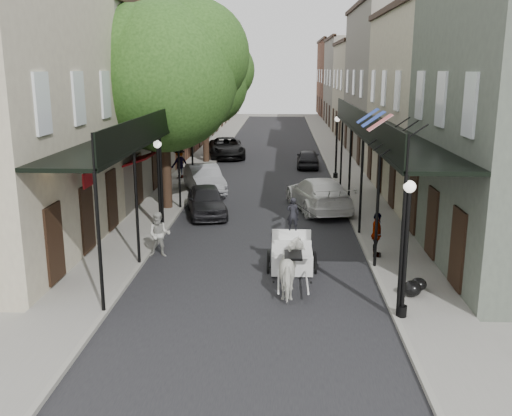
# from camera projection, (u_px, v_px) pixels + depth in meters

# --- Properties ---
(ground) EXTENTS (140.00, 140.00, 0.00)m
(ground) POSITION_uv_depth(u_px,v_px,m) (253.00, 290.00, 17.44)
(ground) COLOR gray
(ground) RESTS_ON ground
(road) EXTENTS (8.00, 90.00, 0.01)m
(road) POSITION_uv_depth(u_px,v_px,m) (269.00, 173.00, 36.85)
(road) COLOR black
(road) RESTS_ON ground
(sidewalk_left) EXTENTS (2.20, 90.00, 0.12)m
(sidewalk_left) POSITION_uv_depth(u_px,v_px,m) (192.00, 172.00, 37.06)
(sidewalk_left) COLOR gray
(sidewalk_left) RESTS_ON ground
(sidewalk_right) EXTENTS (2.20, 90.00, 0.12)m
(sidewalk_right) POSITION_uv_depth(u_px,v_px,m) (347.00, 173.00, 36.61)
(sidewalk_right) COLOR gray
(sidewalk_right) RESTS_ON ground
(building_row_left) EXTENTS (5.00, 80.00, 10.50)m
(building_row_left) POSITION_uv_depth(u_px,v_px,m) (165.00, 86.00, 45.70)
(building_row_left) COLOR #BCB396
(building_row_left) RESTS_ON ground
(building_row_right) EXTENTS (5.00, 80.00, 10.50)m
(building_row_right) POSITION_uv_depth(u_px,v_px,m) (381.00, 86.00, 44.91)
(building_row_right) COLOR slate
(building_row_right) RESTS_ON ground
(gallery_left) EXTENTS (2.20, 18.05, 4.88)m
(gallery_left) POSITION_uv_depth(u_px,v_px,m) (146.00, 132.00, 23.47)
(gallery_left) COLOR black
(gallery_left) RESTS_ON sidewalk_left
(gallery_right) EXTENTS (2.20, 18.05, 4.88)m
(gallery_right) POSITION_uv_depth(u_px,v_px,m) (380.00, 133.00, 23.03)
(gallery_right) COLOR black
(gallery_right) RESTS_ON sidewalk_right
(tree_near) EXTENTS (7.31, 6.80, 9.63)m
(tree_near) POSITION_uv_depth(u_px,v_px,m) (172.00, 71.00, 25.97)
(tree_near) COLOR #382619
(tree_near) RESTS_ON sidewalk_left
(tree_far) EXTENTS (6.45, 6.00, 8.61)m
(tree_far) POSITION_uv_depth(u_px,v_px,m) (210.00, 80.00, 39.71)
(tree_far) COLOR #382619
(tree_far) RESTS_ON sidewalk_left
(lamppost_right_near) EXTENTS (0.32, 0.32, 3.71)m
(lamppost_right_near) POSITION_uv_depth(u_px,v_px,m) (406.00, 248.00, 14.83)
(lamppost_right_near) COLOR black
(lamppost_right_near) RESTS_ON sidewalk_right
(lamppost_left) EXTENTS (0.32, 0.32, 3.71)m
(lamppost_left) POSITION_uv_depth(u_px,v_px,m) (159.00, 184.00, 22.96)
(lamppost_left) COLOR black
(lamppost_left) RESTS_ON sidewalk_left
(lamppost_right_far) EXTENTS (0.32, 0.32, 3.71)m
(lamppost_right_far) POSITION_uv_depth(u_px,v_px,m) (336.00, 146.00, 34.23)
(lamppost_right_far) COLOR black
(lamppost_right_far) RESTS_ON sidewalk_right
(horse) EXTENTS (0.86, 1.87, 1.58)m
(horse) POSITION_uv_depth(u_px,v_px,m) (293.00, 269.00, 16.92)
(horse) COLOR silver
(horse) RESTS_ON ground
(carriage) EXTENTS (1.66, 2.33, 2.64)m
(carriage) POSITION_uv_depth(u_px,v_px,m) (292.00, 238.00, 19.25)
(carriage) COLOR black
(carriage) RESTS_ON ground
(pedestrian_walking) EXTENTS (0.86, 0.70, 1.65)m
(pedestrian_walking) POSITION_uv_depth(u_px,v_px,m) (159.00, 235.00, 20.32)
(pedestrian_walking) COLOR #A3A39A
(pedestrian_walking) RESTS_ON ground
(pedestrian_sidewalk_left) EXTENTS (1.33, 1.32, 1.84)m
(pedestrian_sidewalk_left) POSITION_uv_depth(u_px,v_px,m) (179.00, 163.00, 34.35)
(pedestrian_sidewalk_left) COLOR gray
(pedestrian_sidewalk_left) RESTS_ON sidewalk_left
(pedestrian_sidewalk_right) EXTENTS (0.54, 0.98, 1.58)m
(pedestrian_sidewalk_right) POSITION_uv_depth(u_px,v_px,m) (377.00, 235.00, 20.01)
(pedestrian_sidewalk_right) COLOR gray
(pedestrian_sidewalk_right) RESTS_ON sidewalk_right
(car_left_near) EXTENTS (2.50, 4.35, 1.39)m
(car_left_near) POSITION_uv_depth(u_px,v_px,m) (206.00, 201.00, 26.13)
(car_left_near) COLOR black
(car_left_near) RESTS_ON ground
(car_left_mid) EXTENTS (3.00, 4.83, 1.50)m
(car_left_mid) POSITION_uv_depth(u_px,v_px,m) (204.00, 179.00, 31.00)
(car_left_mid) COLOR gray
(car_left_mid) RESTS_ON ground
(car_left_far) EXTENTS (3.37, 5.78, 1.51)m
(car_left_far) POSITION_uv_depth(u_px,v_px,m) (227.00, 148.00, 43.15)
(car_left_far) COLOR black
(car_left_far) RESTS_ON ground
(car_right_near) EXTENTS (3.33, 5.76, 1.57)m
(car_right_near) POSITION_uv_depth(u_px,v_px,m) (319.00, 194.00, 27.11)
(car_right_near) COLOR white
(car_right_near) RESTS_ON ground
(car_right_far) EXTENTS (1.58, 3.73, 1.26)m
(car_right_far) POSITION_uv_depth(u_px,v_px,m) (308.00, 159.00, 38.81)
(car_right_far) COLOR black
(car_right_far) RESTS_ON ground
(trash_bags) EXTENTS (0.82, 0.97, 0.47)m
(trash_bags) POSITION_uv_depth(u_px,v_px,m) (414.00, 287.00, 16.75)
(trash_bags) COLOR black
(trash_bags) RESTS_ON sidewalk_right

